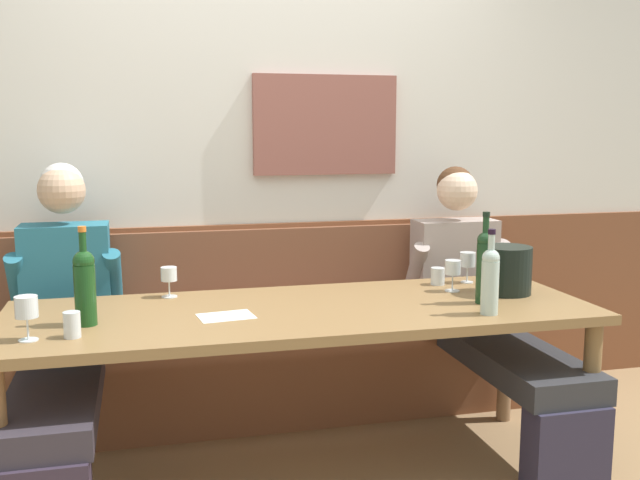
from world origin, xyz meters
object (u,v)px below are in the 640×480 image
at_px(wine_glass_left_end, 453,269).
at_px(dining_table, 303,325).
at_px(wall_bench, 274,362).
at_px(wine_bottle_amber_mid, 490,278).
at_px(wine_glass_right_end, 26,308).
at_px(water_tumbler_center, 72,325).
at_px(person_left_seat, 61,326).
at_px(wine_glass_center_rear, 169,276).
at_px(ice_bucket, 506,270).
at_px(wine_bottle_green_tall, 85,285).
at_px(person_center_right_seat, 485,306).
at_px(water_tumbler_right, 438,276).
at_px(wine_glass_by_bottle, 468,261).
at_px(wine_bottle_clear_water, 485,264).

bearing_deg(wine_glass_left_end, dining_table, -169.39).
bearing_deg(wall_bench, wine_bottle_amber_mid, -54.28).
relative_size(wine_glass_right_end, wine_glass_left_end, 1.11).
bearing_deg(wine_glass_right_end, water_tumbler_center, 0.98).
bearing_deg(wine_glass_right_end, person_left_seat, 84.94).
bearing_deg(person_left_seat, wine_bottle_amber_mid, -19.90).
distance_m(wall_bench, wine_glass_center_rear, 0.83).
bearing_deg(ice_bucket, wine_glass_right_end, -172.52).
height_order(ice_bucket, wine_glass_center_rear, ice_bucket).
bearing_deg(wine_bottle_green_tall, person_center_right_seat, 11.19).
relative_size(wine_bottle_green_tall, water_tumbler_right, 4.63).
xyz_separation_m(person_center_right_seat, wine_glass_by_bottle, (-0.11, -0.01, 0.23)).
relative_size(person_left_seat, person_center_right_seat, 1.03).
distance_m(person_left_seat, wine_glass_by_bottle, 1.84).
height_order(person_left_seat, ice_bucket, person_left_seat).
distance_m(person_left_seat, wine_bottle_amber_mid, 1.78).
bearing_deg(person_center_right_seat, person_left_seat, 179.28).
xyz_separation_m(wine_bottle_clear_water, wine_glass_center_rear, (-1.27, 0.43, -0.07)).
bearing_deg(dining_table, water_tumbler_right, 21.47).
relative_size(wall_bench, wine_glass_by_bottle, 18.39).
xyz_separation_m(person_left_seat, wine_glass_left_end, (1.68, -0.19, 0.20)).
bearing_deg(wine_glass_center_rear, ice_bucket, -11.24).
bearing_deg(wine_glass_center_rear, person_left_seat, -179.71).
relative_size(wine_glass_by_bottle, water_tumbler_center, 1.58).
xyz_separation_m(wine_glass_left_end, water_tumbler_center, (-1.59, -0.35, -0.06)).
distance_m(wall_bench, water_tumbler_center, 1.34).
height_order(wine_bottle_clear_water, water_tumbler_center, wine_bottle_clear_water).
bearing_deg(wine_glass_by_bottle, wine_glass_left_end, -133.44).
relative_size(wine_bottle_clear_water, wine_glass_by_bottle, 2.64).
bearing_deg(person_center_right_seat, water_tumbler_center, -164.40).
bearing_deg(dining_table, person_left_seat, 161.52).
distance_m(water_tumbler_center, water_tumbler_right, 1.65).
relative_size(wall_bench, wine_glass_center_rear, 20.21).
distance_m(wine_glass_left_end, wine_glass_center_rear, 1.25).
xyz_separation_m(wine_glass_right_end, wine_glass_center_rear, (0.50, 0.54, -0.02)).
bearing_deg(wine_bottle_green_tall, wine_glass_center_rear, 50.36).
relative_size(person_left_seat, wine_bottle_green_tall, 3.52).
height_order(wine_bottle_green_tall, wine_glass_by_bottle, wine_bottle_green_tall).
height_order(wall_bench, wine_glass_left_end, wall_bench).
distance_m(dining_table, wine_glass_left_end, 0.75).
bearing_deg(wine_bottle_green_tall, water_tumbler_right, 12.25).
bearing_deg(wine_glass_center_rear, water_tumbler_right, -2.25).
distance_m(wine_bottle_clear_water, wine_glass_by_bottle, 0.41).
relative_size(dining_table, wine_glass_center_rear, 17.93).
bearing_deg(wine_bottle_clear_water, person_left_seat, 166.03).
distance_m(wine_bottle_amber_mid, wine_glass_right_end, 1.70).
relative_size(wine_bottle_amber_mid, wine_bottle_clear_water, 0.88).
distance_m(wine_glass_left_end, wine_glass_by_bottle, 0.21).
distance_m(wine_bottle_clear_water, wine_glass_left_end, 0.25).
height_order(ice_bucket, wine_glass_left_end, ice_bucket).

